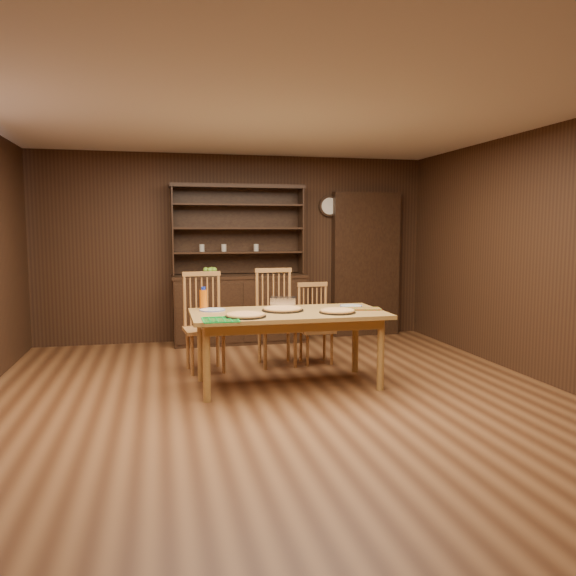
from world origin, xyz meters
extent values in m
plane|color=brown|center=(0.00, 0.00, 0.00)|extent=(6.00, 6.00, 0.00)
plane|color=beige|center=(0.00, 0.00, 2.60)|extent=(6.00, 6.00, 0.00)
plane|color=#351F11|center=(0.00, 3.00, 1.30)|extent=(5.50, 0.00, 5.50)
plane|color=#351F11|center=(0.00, -3.00, 1.30)|extent=(5.50, 0.00, 5.50)
plane|color=#351F11|center=(2.75, 0.00, 1.30)|extent=(0.00, 6.00, 6.00)
cube|color=black|center=(0.00, 2.74, 0.45)|extent=(1.80, 0.50, 0.90)
cube|color=black|center=(0.00, 2.74, 0.92)|extent=(1.84, 0.52, 0.04)
cube|color=black|center=(0.00, 2.97, 1.55)|extent=(1.80, 0.02, 1.20)
cube|color=black|center=(-0.89, 2.82, 1.55)|extent=(0.02, 0.32, 1.20)
cube|color=black|center=(0.89, 2.82, 1.55)|extent=(0.02, 0.32, 1.20)
cube|color=black|center=(0.00, 2.82, 2.15)|extent=(1.84, 0.34, 0.05)
cylinder|color=#A09687|center=(-0.50, 2.82, 1.31)|extent=(0.07, 0.07, 0.10)
cylinder|color=#A09687|center=(-0.20, 2.82, 1.31)|extent=(0.07, 0.07, 0.10)
cube|color=black|center=(1.90, 2.90, 1.05)|extent=(1.00, 0.18, 2.10)
cylinder|color=black|center=(1.35, 2.96, 1.90)|extent=(0.30, 0.04, 0.30)
cylinder|color=white|center=(1.35, 2.94, 1.90)|extent=(0.24, 0.01, 0.24)
cube|color=#A27438|center=(0.17, 0.48, 0.73)|extent=(1.91, 0.96, 0.04)
cylinder|color=#A27438|center=(-0.67, 0.11, 0.35)|extent=(0.07, 0.07, 0.71)
cylinder|color=#A27438|center=(-0.67, 0.84, 0.35)|extent=(0.07, 0.07, 0.71)
cylinder|color=#A27438|center=(1.01, 0.11, 0.35)|extent=(0.07, 0.07, 0.71)
cylinder|color=#A27438|center=(1.01, 0.84, 0.35)|extent=(0.07, 0.07, 0.71)
cube|color=#B7853E|center=(-0.60, 1.24, 0.46)|extent=(0.49, 0.47, 0.04)
cylinder|color=#B7853E|center=(-0.75, 1.07, 0.22)|extent=(0.04, 0.04, 0.44)
cylinder|color=#B7853E|center=(-0.78, 1.39, 0.22)|extent=(0.04, 0.04, 0.44)
cylinder|color=#B7853E|center=(-0.41, 1.10, 0.22)|extent=(0.04, 0.04, 0.44)
cylinder|color=#B7853E|center=(-0.44, 1.42, 0.22)|extent=(0.04, 0.04, 0.44)
cube|color=#B7853E|center=(-0.61, 1.42, 1.07)|extent=(0.43, 0.07, 0.05)
cube|color=#B7853E|center=(0.23, 1.33, 0.47)|extent=(0.47, 0.44, 0.04)
cylinder|color=#B7853E|center=(0.06, 1.16, 0.23)|extent=(0.04, 0.04, 0.45)
cylinder|color=#B7853E|center=(0.06, 1.49, 0.23)|extent=(0.04, 0.04, 0.45)
cylinder|color=#B7853E|center=(0.41, 1.17, 0.23)|extent=(0.04, 0.04, 0.45)
cylinder|color=#B7853E|center=(0.40, 1.49, 0.23)|extent=(0.04, 0.04, 0.45)
cube|color=#B7853E|center=(0.23, 1.51, 1.09)|extent=(0.44, 0.04, 0.05)
cube|color=#B7853E|center=(0.70, 1.33, 0.39)|extent=(0.39, 0.38, 0.04)
cylinder|color=#B7853E|center=(0.56, 1.19, 0.19)|extent=(0.03, 0.03, 0.37)
cylinder|color=#B7853E|center=(0.55, 1.47, 0.19)|extent=(0.03, 0.03, 0.37)
cylinder|color=#B7853E|center=(0.85, 1.20, 0.19)|extent=(0.03, 0.03, 0.37)
cylinder|color=#B7853E|center=(0.85, 1.47, 0.19)|extent=(0.03, 0.03, 0.37)
cube|color=#B7853E|center=(0.70, 1.49, 0.91)|extent=(0.37, 0.05, 0.05)
cylinder|color=black|center=(-0.29, 0.24, 0.76)|extent=(0.39, 0.39, 0.01)
cylinder|color=#E8BE63|center=(-0.29, 0.24, 0.77)|extent=(0.36, 0.36, 0.02)
torus|color=#DBA34E|center=(-0.29, 0.24, 0.77)|extent=(0.37, 0.37, 0.03)
cylinder|color=black|center=(0.62, 0.30, 0.76)|extent=(0.36, 0.36, 0.01)
cylinder|color=#E8BE63|center=(0.62, 0.30, 0.77)|extent=(0.33, 0.33, 0.02)
torus|color=#DBA34E|center=(0.62, 0.30, 0.77)|extent=(0.34, 0.34, 0.03)
cylinder|color=black|center=(0.13, 0.55, 0.76)|extent=(0.42, 0.42, 0.01)
cylinder|color=#E8BE63|center=(0.13, 0.55, 0.77)|extent=(0.38, 0.38, 0.02)
torus|color=#DBA34E|center=(0.13, 0.55, 0.77)|extent=(0.39, 0.39, 0.03)
cylinder|color=silver|center=(-0.56, 0.71, 0.76)|extent=(0.26, 0.26, 0.01)
torus|color=#323E98|center=(-0.56, 0.71, 0.76)|extent=(0.26, 0.26, 0.01)
cylinder|color=silver|center=(0.90, 0.67, 0.76)|extent=(0.24, 0.24, 0.01)
torus|color=#323E98|center=(0.90, 0.67, 0.76)|extent=(0.24, 0.24, 0.01)
cube|color=silver|center=(0.19, 0.82, 0.80)|extent=(0.30, 0.25, 0.11)
cylinder|color=#DC5E0B|center=(-0.64, 0.85, 0.85)|extent=(0.08, 0.08, 0.20)
cylinder|color=#13299D|center=(-0.64, 0.85, 0.96)|extent=(0.04, 0.04, 0.03)
cube|color=red|center=(1.03, 0.44, 0.76)|extent=(0.21, 0.21, 0.01)
cube|color=red|center=(0.84, 0.48, 0.76)|extent=(0.24, 0.24, 0.02)
cylinder|color=black|center=(-0.41, 2.69, 0.97)|extent=(0.29, 0.29, 0.06)
sphere|color=#9CD037|center=(-0.46, 2.69, 1.02)|extent=(0.08, 0.08, 0.08)
sphere|color=#9CD037|center=(-0.38, 2.72, 1.02)|extent=(0.08, 0.08, 0.08)
sphere|color=#9CD037|center=(-0.41, 2.64, 1.02)|extent=(0.08, 0.08, 0.08)
sphere|color=#9CD037|center=(-0.35, 2.67, 1.02)|extent=(0.08, 0.08, 0.08)
camera|label=1|loc=(-1.07, -4.91, 1.57)|focal=35.00mm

